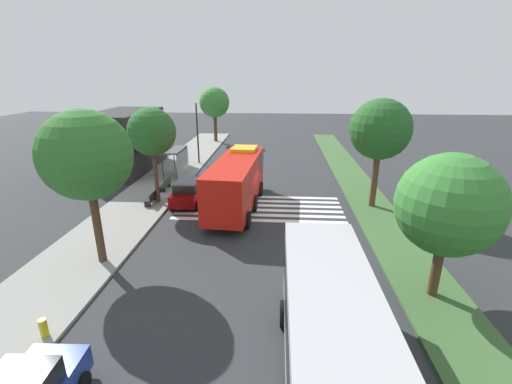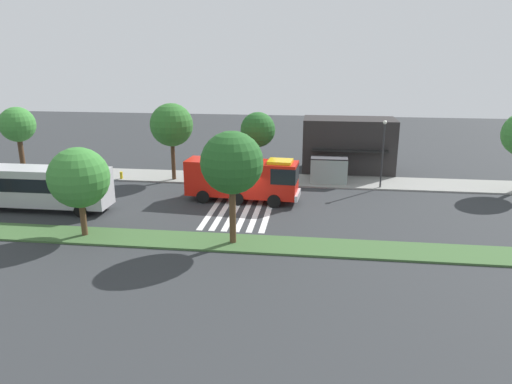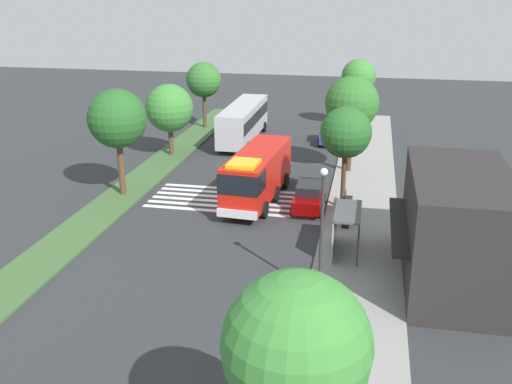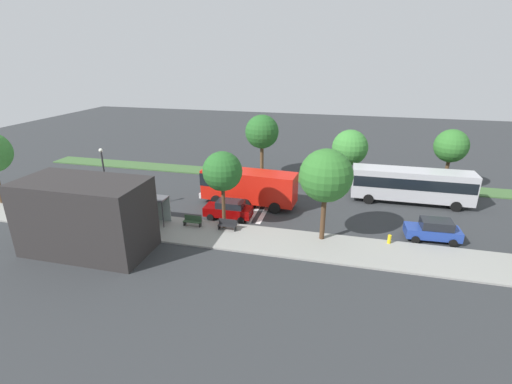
% 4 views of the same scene
% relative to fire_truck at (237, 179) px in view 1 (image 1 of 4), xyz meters
% --- Properties ---
extents(ground_plane, '(120.00, 120.00, 0.00)m').
position_rel_fire_truck_xyz_m(ground_plane, '(0.30, -1.57, -2.05)').
color(ground_plane, '#2D3033').
extents(sidewalk, '(60.00, 4.62, 0.14)m').
position_rel_fire_truck_xyz_m(sidewalk, '(0.30, 7.18, -1.98)').
color(sidewalk, gray).
rests_on(sidewalk, ground_plane).
extents(median_strip, '(60.00, 3.00, 0.14)m').
position_rel_fire_truck_xyz_m(median_strip, '(0.30, -9.52, -1.98)').
color(median_strip, '#3D6033').
rests_on(median_strip, ground_plane).
extents(crosswalk, '(4.95, 11.59, 0.01)m').
position_rel_fire_truck_xyz_m(crosswalk, '(-0.05, -1.57, -2.04)').
color(crosswalk, silver).
rests_on(crosswalk, ground_plane).
extents(fire_truck, '(9.79, 3.40, 3.73)m').
position_rel_fire_truck_xyz_m(fire_truck, '(0.00, 0.00, 0.00)').
color(fire_truck, red).
rests_on(fire_truck, ground_plane).
extents(parked_car_mid, '(4.40, 2.04, 1.74)m').
position_rel_fire_truck_xyz_m(parked_car_mid, '(0.57, 3.67, -1.15)').
color(parked_car_mid, '#720505').
rests_on(parked_car_mid, ground_plane).
extents(transit_bus, '(11.64, 2.88, 3.48)m').
position_rel_fire_truck_xyz_m(transit_bus, '(-16.12, -4.47, 0.02)').
color(transit_bus, '#B2B2B7').
rests_on(transit_bus, ground_plane).
extents(bus_stop_shelter, '(3.50, 1.40, 2.46)m').
position_rel_fire_truck_xyz_m(bus_stop_shelter, '(7.10, 6.16, -0.16)').
color(bus_stop_shelter, '#4C4C51').
rests_on(bus_stop_shelter, sidewalk).
extents(bench_near_shelter, '(1.60, 0.50, 0.90)m').
position_rel_fire_truck_xyz_m(bench_near_shelter, '(3.10, 6.18, -1.46)').
color(bench_near_shelter, '#2D472D').
rests_on(bench_near_shelter, sidewalk).
extents(bench_west_of_shelter, '(1.60, 0.50, 0.90)m').
position_rel_fire_truck_xyz_m(bench_west_of_shelter, '(-0.11, 6.18, -1.46)').
color(bench_west_of_shelter, black).
rests_on(bench_west_of_shelter, sidewalk).
extents(street_lamp, '(0.36, 0.36, 6.24)m').
position_rel_fire_truck_xyz_m(street_lamp, '(11.88, 5.47, 1.77)').
color(street_lamp, '#2D2D30').
rests_on(street_lamp, sidewalk).
extents(storefront_building, '(9.46, 5.53, 5.67)m').
position_rel_fire_truck_xyz_m(storefront_building, '(9.16, 11.84, 0.79)').
color(storefront_building, '#282626').
rests_on(storefront_building, ground_plane).
extents(sidewalk_tree_west, '(4.15, 4.15, 7.48)m').
position_rel_fire_truck_xyz_m(sidewalk_tree_west, '(-8.10, 5.87, 3.47)').
color(sidewalk_tree_west, '#47301E').
rests_on(sidewalk_tree_west, sidewalk).
extents(sidewalk_tree_center, '(3.30, 3.30, 6.76)m').
position_rel_fire_truck_xyz_m(sidewalk_tree_center, '(0.29, 5.87, 3.17)').
color(sidewalk_tree_center, '#47301E').
rests_on(sidewalk_tree_center, sidewalk).
extents(sidewalk_tree_far_east, '(3.98, 3.98, 7.18)m').
position_rel_fire_truck_xyz_m(sidewalk_tree_far_east, '(24.08, 5.87, 3.24)').
color(sidewalk_tree_far_east, '#47301E').
rests_on(sidewalk_tree_far_east, sidewalk).
extents(median_tree_west, '(4.08, 4.08, 6.11)m').
position_rel_fire_truck_xyz_m(median_tree_west, '(-9.84, -9.52, 2.15)').
color(median_tree_west, '#513823').
rests_on(median_tree_west, median_strip).
extents(median_tree_center, '(4.03, 4.03, 7.42)m').
position_rel_fire_truck_xyz_m(median_tree_center, '(0.56, -9.52, 3.46)').
color(median_tree_center, '#513823').
rests_on(median_tree_center, median_strip).
extents(fire_hydrant, '(0.28, 0.28, 0.70)m').
position_rel_fire_truck_xyz_m(fire_hydrant, '(-13.38, 5.37, -1.56)').
color(fire_hydrant, gold).
rests_on(fire_hydrant, sidewalk).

